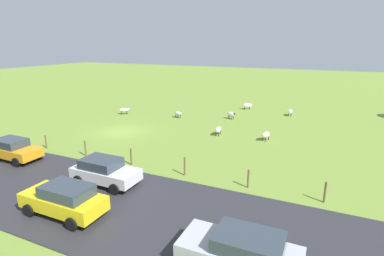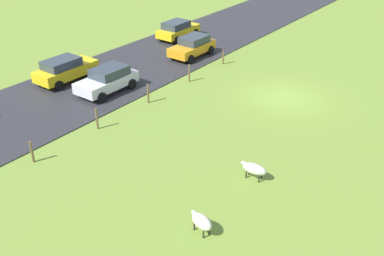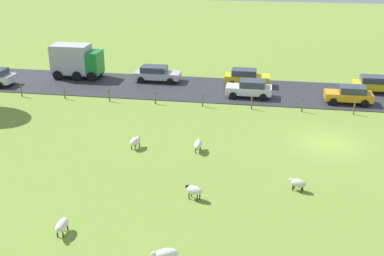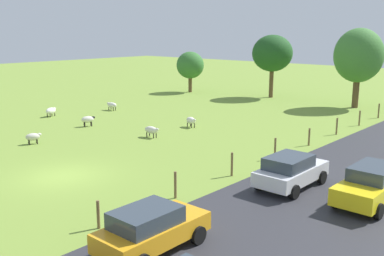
% 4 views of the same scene
% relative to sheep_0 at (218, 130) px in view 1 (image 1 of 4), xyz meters
% --- Properties ---
extents(ground_plane, '(160.00, 160.00, 0.00)m').
position_rel_sheep_0_xyz_m(ground_plane, '(2.83, -8.83, -0.52)').
color(ground_plane, olive).
extents(road_strip, '(8.00, 80.00, 0.06)m').
position_rel_sheep_0_xyz_m(road_strip, '(14.07, -8.83, -0.49)').
color(road_strip, '#2D2D33').
rests_on(road_strip, ground_plane).
extents(sheep_0, '(1.27, 0.56, 0.77)m').
position_rel_sheep_0_xyz_m(sheep_0, '(0.00, 0.00, 0.00)').
color(sheep_0, silver).
rests_on(sheep_0, ground_plane).
extents(sheep_1, '(0.80, 1.11, 0.80)m').
position_rel_sheep_0_xyz_m(sheep_1, '(-6.32, -0.75, 0.03)').
color(sheep_1, silver).
rests_on(sheep_1, ground_plane).
extents(sheep_2, '(1.13, 1.17, 0.75)m').
position_rel_sheep_0_xyz_m(sheep_2, '(-3.30, -13.04, -0.00)').
color(sheep_2, beige).
rests_on(sheep_2, ground_plane).
extents(sheep_3, '(0.91, 1.27, 0.78)m').
position_rel_sheep_0_xyz_m(sheep_3, '(-12.10, -0.42, -0.02)').
color(sheep_3, white).
rests_on(sheep_3, ground_plane).
extents(sheep_4, '(0.75, 1.06, 0.73)m').
position_rel_sheep_0_xyz_m(sheep_4, '(-4.40, -6.41, -0.03)').
color(sheep_4, beige).
rests_on(sheep_4, ground_plane).
extents(sheep_5, '(1.25, 0.54, 0.74)m').
position_rel_sheep_0_xyz_m(sheep_5, '(-10.68, 5.04, -0.03)').
color(sheep_5, silver).
rests_on(sheep_5, ground_plane).
extents(sheep_6, '(1.18, 0.78, 0.78)m').
position_rel_sheep_0_xyz_m(sheep_6, '(-0.20, 4.32, -0.00)').
color(sheep_6, silver).
rests_on(sheep_6, ground_plane).
extents(fence_post_0, '(0.12, 0.12, 1.09)m').
position_rel_sheep_0_xyz_m(fence_post_0, '(9.19, -11.41, 0.03)').
color(fence_post_0, brown).
rests_on(fence_post_0, ground_plane).
extents(fence_post_1, '(0.12, 0.12, 1.22)m').
position_rel_sheep_0_xyz_m(fence_post_1, '(9.19, -7.26, 0.09)').
color(fence_post_1, brown).
rests_on(fence_post_1, ground_plane).
extents(fence_post_2, '(0.12, 0.12, 1.23)m').
position_rel_sheep_0_xyz_m(fence_post_2, '(9.19, -3.11, 0.09)').
color(fence_post_2, brown).
rests_on(fence_post_2, ground_plane).
extents(fence_post_3, '(0.12, 0.12, 1.24)m').
position_rel_sheep_0_xyz_m(fence_post_3, '(9.19, 1.04, 0.10)').
color(fence_post_3, brown).
rests_on(fence_post_3, ground_plane).
extents(fence_post_4, '(0.12, 0.12, 1.13)m').
position_rel_sheep_0_xyz_m(fence_post_4, '(9.19, 5.19, 0.05)').
color(fence_post_4, brown).
rests_on(fence_post_4, ground_plane).
extents(fence_post_5, '(0.12, 0.12, 1.19)m').
position_rel_sheep_0_xyz_m(fence_post_5, '(9.19, 9.33, 0.08)').
color(fence_post_5, brown).
rests_on(fence_post_5, ground_plane).
extents(car_0, '(2.04, 4.07, 1.54)m').
position_rel_sheep_0_xyz_m(car_0, '(12.33, -2.77, 0.34)').
color(car_0, silver).
rests_on(car_0, road_strip).
extents(car_3, '(1.96, 3.98, 1.52)m').
position_rel_sheep_0_xyz_m(car_3, '(11.99, -11.36, 0.33)').
color(car_3, orange).
rests_on(car_3, road_strip).
extents(car_4, '(2.14, 4.54, 1.51)m').
position_rel_sheep_0_xyz_m(car_4, '(15.91, 6.66, 0.33)').
color(car_4, '#B7B7BC').
rests_on(car_4, road_strip).
extents(car_5, '(1.98, 4.29, 1.60)m').
position_rel_sheep_0_xyz_m(car_5, '(15.86, -2.27, 0.37)').
color(car_5, yellow).
rests_on(car_5, road_strip).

